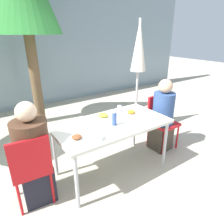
{
  "coord_description": "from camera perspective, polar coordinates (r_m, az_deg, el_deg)",
  "views": [
    {
      "loc": [
        -1.33,
        -1.94,
        1.84
      ],
      "look_at": [
        0.0,
        0.0,
        0.89
      ],
      "focal_mm": 32.0,
      "sensor_mm": 36.0,
      "label": 1
    }
  ],
  "objects": [
    {
      "name": "ground_plane",
      "position": [
        2.98,
        0.0,
        -16.07
      ],
      "size": [
        24.0,
        24.0,
        0.0
      ],
      "primitive_type": "plane",
      "color": "#B2A893"
    },
    {
      "name": "building_facade",
      "position": [
        5.56,
        -21.53,
        17.01
      ],
      "size": [
        10.0,
        0.2,
        3.0
      ],
      "color": "gray",
      "rests_on": "ground"
    },
    {
      "name": "dining_table",
      "position": [
        2.62,
        0.0,
        -4.23
      ],
      "size": [
        1.49,
        0.79,
        0.74
      ],
      "color": "silver",
      "rests_on": "ground"
    },
    {
      "name": "chair_left",
      "position": [
        2.35,
        -22.18,
        -13.99
      ],
      "size": [
        0.43,
        0.43,
        0.88
      ],
      "rotation": [
        0.0,
        0.0,
        -0.07
      ],
      "color": "red",
      "rests_on": "ground"
    },
    {
      "name": "person_left",
      "position": [
        2.4,
        -21.47,
        -11.88
      ],
      "size": [
        0.37,
        0.37,
        1.2
      ],
      "rotation": [
        0.0,
        0.0,
        -0.07
      ],
      "color": "black",
      "rests_on": "ground"
    },
    {
      "name": "chair_right",
      "position": [
        3.4,
        13.69,
        -1.56
      ],
      "size": [
        0.41,
        0.41,
        0.88
      ],
      "rotation": [
        0.0,
        0.0,
        -3.12
      ],
      "color": "red",
      "rests_on": "ground"
    },
    {
      "name": "person_right",
      "position": [
        3.3,
        14.21,
        -1.52
      ],
      "size": [
        0.33,
        0.33,
        1.18
      ],
      "rotation": [
        0.0,
        0.0,
        -3.12
      ],
      "color": "#473D33",
      "rests_on": "ground"
    },
    {
      "name": "closed_umbrella",
      "position": [
        3.7,
        7.59,
        15.77
      ],
      "size": [
        0.36,
        0.36,
        2.05
      ],
      "color": "#333333",
      "rests_on": "ground"
    },
    {
      "name": "plate_0",
      "position": [
        2.73,
        -2.62,
        -1.16
      ],
      "size": [
        0.25,
        0.25,
        0.07
      ],
      "color": "white",
      "rests_on": "dining_table"
    },
    {
      "name": "plate_1",
      "position": [
        2.86,
        5.46,
        -0.24
      ],
      "size": [
        0.21,
        0.21,
        0.06
      ],
      "color": "white",
      "rests_on": "dining_table"
    },
    {
      "name": "plate_2",
      "position": [
        2.22,
        -10.01,
        -7.35
      ],
      "size": [
        0.2,
        0.2,
        0.06
      ],
      "color": "white",
      "rests_on": "dining_table"
    },
    {
      "name": "bottle",
      "position": [
        2.49,
        0.67,
        -1.9
      ],
      "size": [
        0.06,
        0.06,
        0.19
      ],
      "color": "#334C8E",
      "rests_on": "dining_table"
    },
    {
      "name": "drinking_cup",
      "position": [
        2.94,
        2.11,
        0.98
      ],
      "size": [
        0.06,
        0.06,
        0.09
      ],
      "color": "silver",
      "rests_on": "dining_table"
    },
    {
      "name": "salad_bowl",
      "position": [
        2.21,
        -4.38,
        -7.16
      ],
      "size": [
        0.15,
        0.15,
        0.05
      ],
      "color": "white",
      "rests_on": "dining_table"
    }
  ]
}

